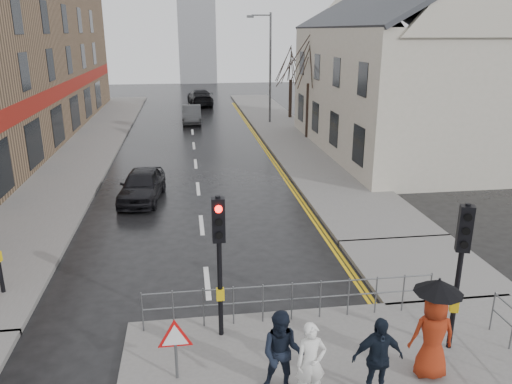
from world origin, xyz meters
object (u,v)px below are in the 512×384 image
object	(u,v)px
pedestrian_a	(311,362)
car_parked	(142,185)
pedestrian_b	(282,354)
car_mid	(192,114)
pedestrian_d	(377,358)
pedestrian_with_umbrella	(434,326)

from	to	relation	value
pedestrian_a	car_parked	world-z (taller)	pedestrian_a
pedestrian_b	car_mid	size ratio (longest dim) A/B	0.43
car_parked	car_mid	size ratio (longest dim) A/B	0.97
pedestrian_b	pedestrian_d	world-z (taller)	pedestrian_b
pedestrian_with_umbrella	pedestrian_d	xyz separation A→B (m)	(-1.32, -0.45, -0.30)
pedestrian_with_umbrella	pedestrian_d	size ratio (longest dim) A/B	1.27
pedestrian_a	car_mid	world-z (taller)	pedestrian_a
pedestrian_b	car_parked	size ratio (longest dim) A/B	0.45
pedestrian_a	pedestrian_with_umbrella	xyz separation A→B (m)	(2.58, 0.33, 0.35)
pedestrian_b	pedestrian_with_umbrella	bearing A→B (deg)	18.50
car_mid	pedestrian_a	bearing A→B (deg)	-86.32
pedestrian_b	car_parked	world-z (taller)	pedestrian_b
pedestrian_a	pedestrian_b	bearing A→B (deg)	152.90
pedestrian_a	pedestrian_with_umbrella	world-z (taller)	pedestrian_with_umbrella
pedestrian_a	pedestrian_with_umbrella	distance (m)	2.63
car_parked	pedestrian_d	bearing A→B (deg)	-60.84
pedestrian_with_umbrella	car_mid	distance (m)	31.30
pedestrian_a	pedestrian_b	xyz separation A→B (m)	(-0.50, 0.23, 0.07)
pedestrian_b	car_mid	xyz separation A→B (m)	(-1.19, 31.10, -0.35)
pedestrian_a	pedestrian_d	size ratio (longest dim) A/B	0.94
pedestrian_d	car_mid	bearing A→B (deg)	95.03
pedestrian_a	car_parked	bearing A→B (deg)	105.53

